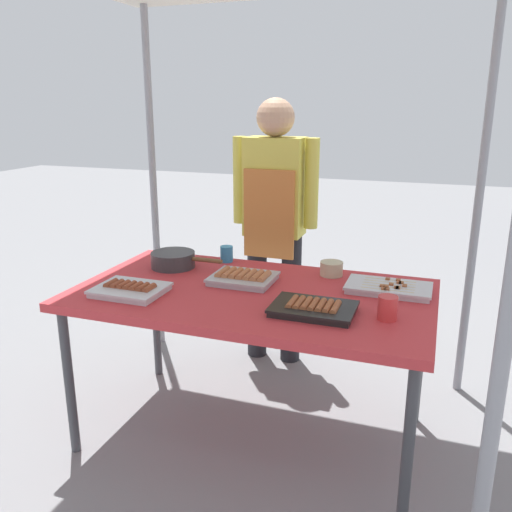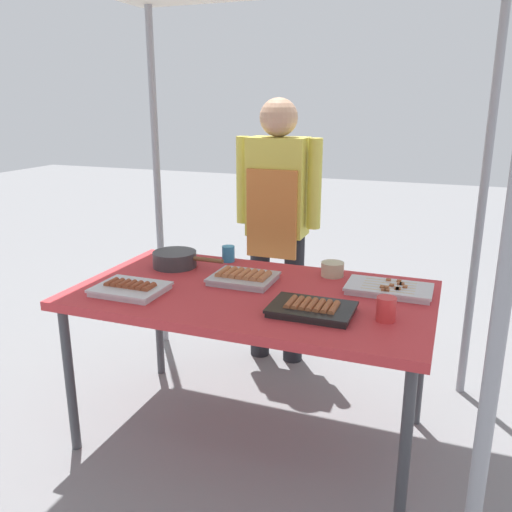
# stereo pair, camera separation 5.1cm
# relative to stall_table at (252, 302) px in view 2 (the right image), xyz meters

# --- Properties ---
(ground_plane) EXTENTS (18.00, 18.00, 0.00)m
(ground_plane) POSITION_rel_stall_table_xyz_m (0.00, 0.00, -0.70)
(ground_plane) COLOR slate
(stall_table) EXTENTS (1.60, 0.90, 0.75)m
(stall_table) POSITION_rel_stall_table_xyz_m (0.00, 0.00, 0.00)
(stall_table) COLOR #C63338
(stall_table) RESTS_ON ground
(tray_grilled_sausages) EXTENTS (0.31, 0.24, 0.05)m
(tray_grilled_sausages) POSITION_rel_stall_table_xyz_m (-0.50, -0.22, 0.07)
(tray_grilled_sausages) COLOR silver
(tray_grilled_sausages) RESTS_ON stall_table
(tray_meat_skewers) EXTENTS (0.38, 0.22, 0.04)m
(tray_meat_skewers) POSITION_rel_stall_table_xyz_m (0.58, 0.19, 0.07)
(tray_meat_skewers) COLOR silver
(tray_meat_skewers) RESTS_ON stall_table
(tray_pork_links) EXTENTS (0.30, 0.25, 0.05)m
(tray_pork_links) POSITION_rel_stall_table_xyz_m (-0.08, 0.10, 0.07)
(tray_pork_links) COLOR #ADADB2
(tray_pork_links) RESTS_ON stall_table
(tray_spring_rolls) EXTENTS (0.34, 0.24, 0.05)m
(tray_spring_rolls) POSITION_rel_stall_table_xyz_m (0.32, -0.16, 0.07)
(tray_spring_rolls) COLOR black
(tray_spring_rolls) RESTS_ON stall_table
(cooking_wok) EXTENTS (0.39, 0.23, 0.08)m
(cooking_wok) POSITION_rel_stall_table_xyz_m (-0.50, 0.20, 0.10)
(cooking_wok) COLOR #38383A
(cooking_wok) RESTS_ON stall_table
(condiment_bowl) EXTENTS (0.11, 0.11, 0.07)m
(condiment_bowl) POSITION_rel_stall_table_xyz_m (0.29, 0.34, 0.09)
(condiment_bowl) COLOR #BFB28C
(condiment_bowl) RESTS_ON stall_table
(drink_cup_near_edge) EXTENTS (0.08, 0.08, 0.10)m
(drink_cup_near_edge) POSITION_rel_stall_table_xyz_m (0.61, -0.13, 0.10)
(drink_cup_near_edge) COLOR red
(drink_cup_near_edge) RESTS_ON stall_table
(drink_cup_by_wok) EXTENTS (0.07, 0.07, 0.08)m
(drink_cup_by_wok) POSITION_rel_stall_table_xyz_m (-0.28, 0.38, 0.10)
(drink_cup_by_wok) COLOR #338CBF
(drink_cup_by_wok) RESTS_ON stall_table
(vendor_woman) EXTENTS (0.52, 0.23, 1.60)m
(vendor_woman) POSITION_rel_stall_table_xyz_m (-0.16, 0.83, 0.25)
(vendor_woman) COLOR black
(vendor_woman) RESTS_ON ground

